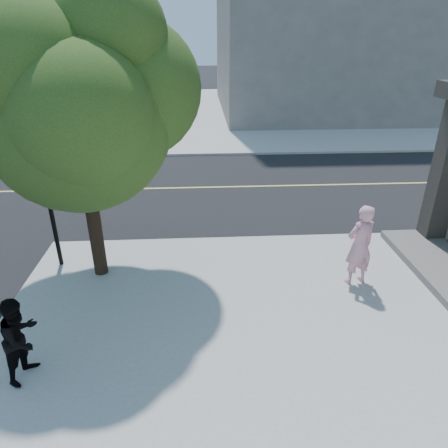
{
  "coord_description": "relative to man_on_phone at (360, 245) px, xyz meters",
  "views": [
    {
      "loc": [
        3.23,
        -10.34,
        5.47
      ],
      "look_at": [
        3.76,
        -1.59,
        1.3
      ],
      "focal_mm": 32.29,
      "sensor_mm": 36.0,
      "label": 1
    }
  ],
  "objects": [
    {
      "name": "sidewalk_ne",
      "position": [
        6.7,
        23.98,
        -1.04
      ],
      "size": [
        29.0,
        25.0,
        0.12
      ],
      "primitive_type": "cube",
      "color": "#A9A9A8",
      "rests_on": "ground"
    },
    {
      "name": "ground",
      "position": [
        -6.8,
        2.48,
        -1.1
      ],
      "size": [
        140.0,
        140.0,
        0.0
      ],
      "primitive_type": "plane",
      "color": "black",
      "rests_on": "ground"
    },
    {
      "name": "street_tree",
      "position": [
        -5.97,
        0.8,
        3.21
      ],
      "size": [
        4.89,
        4.44,
        6.49
      ],
      "rotation": [
        0.0,
        0.0,
        0.13
      ],
      "color": "black",
      "rests_on": "sidewalk_se"
    },
    {
      "name": "pedestrian",
      "position": [
        -6.62,
        -2.45,
        -0.21
      ],
      "size": [
        0.78,
        0.89,
        1.54
      ],
      "primitive_type": "imported",
      "rotation": [
        0.0,
        0.0,
        1.28
      ],
      "color": "black",
      "rests_on": "sidewalk_se"
    },
    {
      "name": "filler_ne",
      "position": [
        7.2,
        24.48,
        6.02
      ],
      "size": [
        18.0,
        16.0,
        14.0
      ],
      "primitive_type": "cube",
      "color": "slate",
      "rests_on": "sidewalk_ne"
    },
    {
      "name": "road_ew",
      "position": [
        -6.8,
        6.98,
        -1.1
      ],
      "size": [
        140.0,
        9.0,
        0.01
      ],
      "primitive_type": "cube",
      "color": "black",
      "rests_on": "ground"
    },
    {
      "name": "man_on_phone",
      "position": [
        0.0,
        0.0,
        0.0
      ],
      "size": [
        0.82,
        0.67,
        1.96
      ],
      "primitive_type": "imported",
      "rotation": [
        0.0,
        0.0,
        3.45
      ],
      "color": "pink",
      "rests_on": "sidewalk_se"
    }
  ]
}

